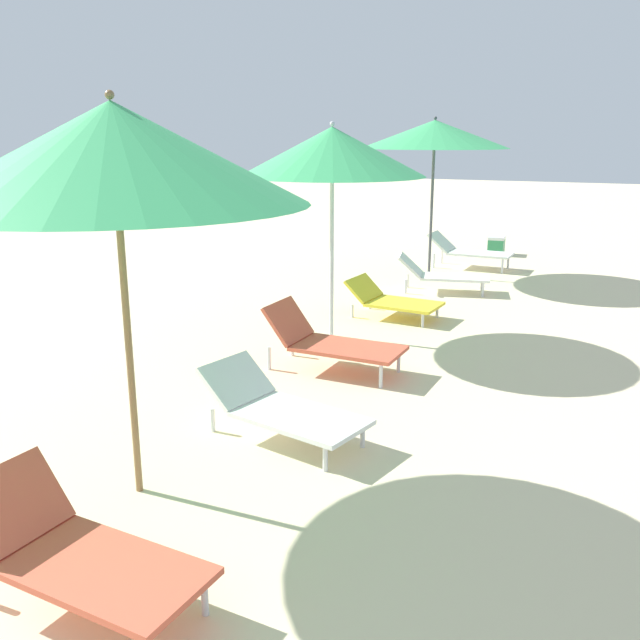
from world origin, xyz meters
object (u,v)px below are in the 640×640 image
object	(u,v)px
lounger_third_inland	(330,341)
lounger_farthest_inland	(442,274)
umbrella_farthest	(435,134)
cooler_box	(496,245)
umbrella_third	(332,152)
umbrella_second	(114,154)
lounger_third_shoreside	(392,300)
lounger_second_inland	(77,551)
lounger_second_shoreside	(281,407)
lounger_farthest_shoreside	(469,250)

from	to	relation	value
lounger_third_inland	lounger_farthest_inland	xyz separation A→B (m)	(0.22, 4.26, -0.04)
umbrella_farthest	cooler_box	xyz separation A→B (m)	(0.76, 2.78, -2.29)
umbrella_farthest	lounger_farthest_inland	bearing A→B (deg)	-67.42
cooler_box	umbrella_third	bearing A→B (deg)	-97.58
umbrella_third	lounger_farthest_inland	bearing A→B (deg)	77.12
lounger_third_inland	cooler_box	distance (m)	8.29
lounger_third_inland	umbrella_third	bearing A→B (deg)	114.23
lounger_farthest_inland	cooler_box	world-z (taller)	lounger_farthest_inland
umbrella_second	lounger_farthest_inland	distance (m)	7.53
lounger_third_shoreside	umbrella_second	bearing A→B (deg)	-86.48
umbrella_farthest	umbrella_third	bearing A→B (deg)	-92.46
umbrella_second	cooler_box	bearing A→B (deg)	86.18
lounger_second_inland	umbrella_third	size ratio (longest dim) A/B	0.54
lounger_second_shoreside	lounger_second_inland	world-z (taller)	lounger_second_inland
lounger_third_shoreside	lounger_farthest_inland	xyz separation A→B (m)	(0.26, 1.84, 0.04)
lounger_second_shoreside	lounger_farthest_shoreside	distance (m)	8.25
lounger_second_inland	lounger_farthest_shoreside	xyz separation A→B (m)	(0.01, 10.61, 0.01)
lounger_second_inland	umbrella_third	world-z (taller)	umbrella_third
umbrella_second	lounger_farthest_inland	world-z (taller)	umbrella_second
lounger_second_shoreside	cooler_box	xyz separation A→B (m)	(0.20, 10.03, -0.09)
lounger_farthest_inland	lounger_third_shoreside	bearing A→B (deg)	-109.85
cooler_box	lounger_farthest_shoreside	bearing A→B (deg)	-97.92
lounger_second_inland	lounger_farthest_shoreside	bearing A→B (deg)	95.02
lounger_second_shoreside	cooler_box	size ratio (longest dim) A/B	3.14
lounger_farthest_shoreside	cooler_box	xyz separation A→B (m)	(0.25, 1.78, -0.15)
lounger_second_shoreside	lounger_third_shoreside	bearing A→B (deg)	108.17
umbrella_farthest	lounger_farthest_shoreside	xyz separation A→B (m)	(0.51, 1.00, -2.14)
umbrella_third	umbrella_farthest	xyz separation A→B (m)	(0.18, 4.27, 0.19)
umbrella_farthest	cooler_box	world-z (taller)	umbrella_farthest
umbrella_second	lounger_farthest_shoreside	xyz separation A→B (m)	(0.50, 9.46, -2.04)
lounger_second_inland	cooler_box	bearing A→B (deg)	93.88
lounger_second_inland	lounger_farthest_inland	world-z (taller)	lounger_second_inland
umbrella_farthest	lounger_farthest_inland	size ratio (longest dim) A/B	1.82
lounger_second_shoreside	lounger_third_inland	xyz separation A→B (m)	(-0.27, 1.76, 0.06)
umbrella_second	umbrella_third	bearing A→B (deg)	92.59
lounger_second_inland	umbrella_third	bearing A→B (deg)	102.33
umbrella_second	lounger_third_inland	bearing A→B (deg)	84.49
lounger_third_shoreside	lounger_farthest_inland	world-z (taller)	lounger_farthest_inland
lounger_second_shoreside	umbrella_farthest	bearing A→B (deg)	108.32
lounger_farthest_shoreside	lounger_farthest_inland	world-z (taller)	lounger_farthest_shoreside
umbrella_third	lounger_farthest_shoreside	world-z (taller)	umbrella_third
lounger_third_inland	umbrella_farthest	distance (m)	5.90
lounger_second_shoreside	umbrella_second	bearing A→B (deg)	-100.78
lounger_second_inland	umbrella_farthest	bearing A→B (deg)	98.04
lounger_second_inland	lounger_third_inland	size ratio (longest dim) A/B	0.96
lounger_third_inland	lounger_farthest_inland	size ratio (longest dim) A/B	0.98
umbrella_second	lounger_second_shoreside	world-z (taller)	umbrella_second
lounger_farthest_inland	cooler_box	bearing A→B (deg)	74.84
cooler_box	lounger_third_shoreside	bearing A→B (deg)	-94.95
lounger_second_shoreside	lounger_second_inland	bearing A→B (deg)	-77.68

